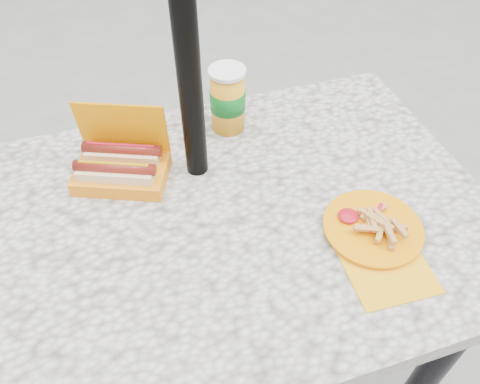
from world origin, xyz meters
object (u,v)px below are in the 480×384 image
object	(u,v)px
umbrella_pole	(185,30)
hotdog_box	(121,165)
fries_plate	(374,230)
soda_cup	(228,99)

from	to	relation	value
umbrella_pole	hotdog_box	bearing A→B (deg)	171.80
umbrella_pole	fries_plate	xyz separation A→B (m)	(0.30, -0.30, -0.34)
fries_plate	soda_cup	world-z (taller)	soda_cup
hotdog_box	soda_cup	distance (m)	0.31
fries_plate	soda_cup	bearing A→B (deg)	113.26
umbrella_pole	soda_cup	size ratio (longest dim) A/B	13.02
fries_plate	hotdog_box	bearing A→B (deg)	145.27
hotdog_box	fries_plate	distance (m)	0.57
umbrella_pole	hotdog_box	world-z (taller)	umbrella_pole
umbrella_pole	soda_cup	bearing A→B (deg)	48.03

